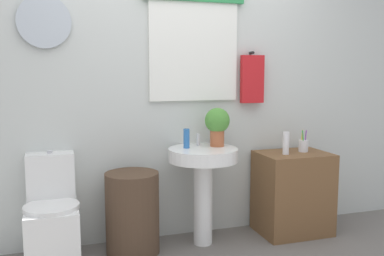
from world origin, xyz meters
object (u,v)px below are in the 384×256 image
at_px(lotion_bottle, 286,143).
at_px(soap_bottle, 187,138).
at_px(laundry_hamper, 132,213).
at_px(pedestal_sink, 203,171).
at_px(toilet, 52,221).
at_px(wooden_cabinet, 293,193).
at_px(potted_plant, 217,123).
at_px(toothbrush_cup, 303,145).

bearing_deg(lotion_bottle, soap_bottle, 173.78).
relative_size(laundry_hamper, pedestal_sink, 0.80).
bearing_deg(toilet, pedestal_sink, -1.71).
bearing_deg(wooden_cabinet, lotion_bottle, -158.58).
height_order(potted_plant, lotion_bottle, potted_plant).
bearing_deg(toothbrush_cup, pedestal_sink, -178.73).
distance_m(wooden_cabinet, toothbrush_cup, 0.41).
distance_m(potted_plant, toothbrush_cup, 0.80).
bearing_deg(potted_plant, toilet, -178.83).
height_order(toilet, lotion_bottle, lotion_bottle).
xyz_separation_m(laundry_hamper, potted_plant, (0.70, 0.06, 0.65)).
bearing_deg(wooden_cabinet, pedestal_sink, 180.00).
distance_m(laundry_hamper, toothbrush_cup, 1.54).
height_order(lotion_bottle, toothbrush_cup, lotion_bottle).
distance_m(laundry_hamper, wooden_cabinet, 1.37).
bearing_deg(potted_plant, toothbrush_cup, -2.96).
bearing_deg(soap_bottle, potted_plant, 2.20).
xyz_separation_m(toilet, laundry_hamper, (0.57, -0.03, 0.01)).
bearing_deg(pedestal_sink, toothbrush_cup, 1.27).
bearing_deg(laundry_hamper, lotion_bottle, -1.80).
xyz_separation_m(toilet, soap_bottle, (1.02, 0.02, 0.55)).
distance_m(pedestal_sink, soap_bottle, 0.29).
xyz_separation_m(potted_plant, lotion_bottle, (0.57, -0.10, -0.17)).
xyz_separation_m(soap_bottle, lotion_bottle, (0.83, -0.09, -0.07)).
bearing_deg(soap_bottle, wooden_cabinet, -3.08).
bearing_deg(laundry_hamper, wooden_cabinet, 0.00).
xyz_separation_m(potted_plant, toothbrush_cup, (0.77, -0.04, -0.21)).
distance_m(pedestal_sink, lotion_bottle, 0.73).
bearing_deg(soap_bottle, laundry_hamper, -173.56).
distance_m(lotion_bottle, toothbrush_cup, 0.22).
bearing_deg(lotion_bottle, laundry_hamper, 178.20).
distance_m(pedestal_sink, toothbrush_cup, 0.92).
xyz_separation_m(pedestal_sink, wooden_cabinet, (0.81, 0.00, -0.25)).
height_order(toilet, toothbrush_cup, toothbrush_cup).
distance_m(laundry_hamper, potted_plant, 0.96).
bearing_deg(toilet, toothbrush_cup, -0.39).
xyz_separation_m(toilet, lotion_bottle, (1.84, -0.07, 0.48)).
height_order(laundry_hamper, wooden_cabinet, wooden_cabinet).
bearing_deg(toothbrush_cup, potted_plant, 177.04).
height_order(pedestal_sink, potted_plant, potted_plant).
xyz_separation_m(laundry_hamper, pedestal_sink, (0.56, 0.00, 0.28)).
bearing_deg(wooden_cabinet, potted_plant, 174.87).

